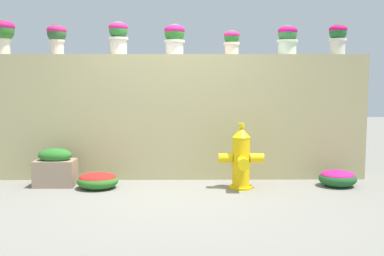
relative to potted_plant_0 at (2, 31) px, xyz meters
name	(u,v)px	position (x,y,z in m)	size (l,w,h in m)	color
ground_plane	(170,199)	(2.32, -1.21, -2.01)	(24.00, 24.00, 0.00)	gray
stone_wall	(173,117)	(2.32, -0.03, -1.16)	(5.24, 0.39, 1.69)	tan
potted_plant_0	(2,31)	(0.00, 0.00, 0.00)	(0.33, 0.33, 0.49)	beige
potted_plant_1	(57,35)	(0.74, 0.00, -0.06)	(0.27, 0.27, 0.42)	beige
potted_plant_2	(118,35)	(1.58, -0.04, -0.05)	(0.27, 0.27, 0.45)	beige
potted_plant_3	(175,37)	(2.34, -0.01, -0.07)	(0.28, 0.28, 0.42)	silver
potted_plant_4	(232,41)	(3.12, -0.03, -0.12)	(0.22, 0.22, 0.34)	beige
potted_plant_5	(287,38)	(3.89, -0.02, -0.09)	(0.29, 0.29, 0.41)	silver
potted_plant_6	(338,36)	(4.58, -0.01, -0.06)	(0.25, 0.25, 0.42)	beige
fire_hydrant	(241,159)	(3.19, -0.73, -1.64)	(0.56, 0.44, 0.82)	yellow
flower_bush_left	(338,178)	(4.43, -0.61, -1.90)	(0.48, 0.43, 0.21)	#1D5424
flower_bush_right	(98,180)	(1.40, -0.69, -1.90)	(0.51, 0.46, 0.20)	#2C6B24
planter_box	(55,168)	(0.83, -0.56, -1.78)	(0.50, 0.32, 0.48)	gray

